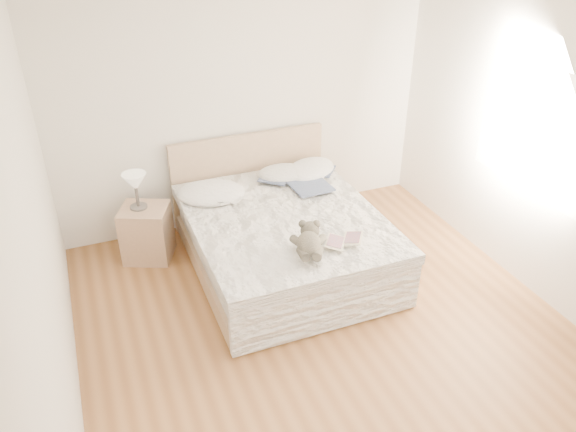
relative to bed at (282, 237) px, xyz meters
The scene contains 15 objects.
floor 1.23m from the bed, 90.00° to the right, with size 4.00×4.50×0.00m, color brown.
wall_back 1.49m from the bed, 90.00° to the left, with size 4.00×0.02×2.70m, color white.
wall_left 2.55m from the bed, 149.21° to the right, with size 0.02×4.50×2.70m, color white.
wall_right 2.55m from the bed, 30.79° to the right, with size 0.02×4.50×2.70m, color white.
window 2.46m from the bed, 24.16° to the right, with size 0.02×1.30×1.10m, color white.
bed is the anchor object (origin of this frame).
nightstand 1.35m from the bed, 153.16° to the left, with size 0.45×0.40×0.56m, color tan.
table_lamp 1.49m from the bed, 152.74° to the left, with size 0.30×0.30×0.36m.
pillow_left 0.83m from the bed, 135.90° to the left, with size 0.67×0.47×0.20m, color white.
pillow_middle 0.80m from the bed, 66.86° to the left, with size 0.55×0.38×0.16m, color silver.
pillow_right 0.93m from the bed, 48.19° to the left, with size 0.61×0.43×0.18m, color white.
blouse 0.67m from the bed, 43.20° to the left, with size 0.59×0.63×0.02m, color #384463, non-canonical shape.
photo_book 0.66m from the bed, 142.02° to the left, with size 0.28×0.19×0.02m, color silver.
childrens_book 0.85m from the bed, 68.14° to the right, with size 0.34×0.23×0.02m, color #F7EBC8.
teddy_bear 0.86m from the bed, 94.62° to the right, with size 0.27×0.38×0.20m, color #595345, non-canonical shape.
Camera 1 is at (-1.65, -3.10, 3.25)m, focal length 35.00 mm.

